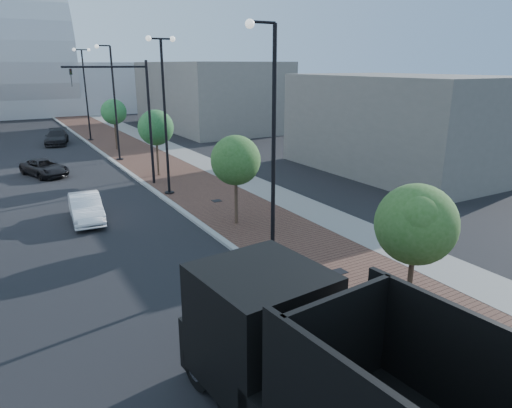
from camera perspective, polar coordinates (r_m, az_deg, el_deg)
sidewalk at (r=46.53m, az=-14.89°, el=6.92°), size 7.00×140.00×0.12m
concrete_strip at (r=47.29m, az=-11.73°, el=7.29°), size 2.40×140.00×0.13m
curb at (r=45.75m, az=-19.13°, el=6.40°), size 0.30×140.00×0.14m
white_sedan at (r=25.11m, az=-20.39°, el=-0.45°), size 1.80×4.30×1.38m
dark_car_mid at (r=36.49m, az=-24.80°, el=4.12°), size 3.35×4.75×1.20m
dark_car_far at (r=50.66m, az=-23.54°, el=7.62°), size 3.02×5.24×1.43m
pedestrian at (r=32.19m, az=-1.90°, el=4.71°), size 0.74×0.57×1.82m
streetlight_1 at (r=17.21m, az=1.87°, el=5.53°), size 1.44×0.56×9.21m
streetlight_2 at (r=27.97m, az=-11.24°, el=10.65°), size 1.72×0.56×9.28m
streetlight_3 at (r=39.48m, az=-17.23°, el=11.30°), size 1.44×0.56×9.21m
streetlight_4 at (r=51.19m, az=-20.37°, el=12.69°), size 1.72×0.56×9.28m
traffic_mast at (r=30.54m, az=-14.78°, el=11.24°), size 5.09×0.20×8.00m
tree_0 at (r=13.79m, az=19.32°, el=-2.39°), size 2.38×2.33×4.59m
tree_1 at (r=22.25m, az=-2.47°, el=5.45°), size 2.46×2.42×4.53m
tree_2 at (r=33.19m, az=-12.29°, el=9.25°), size 2.51×2.48×4.75m
tree_3 at (r=44.68m, az=-17.21°, el=10.89°), size 2.34×2.29×4.73m
convention_center at (r=89.55m, az=-26.82°, el=14.14°), size 50.00×30.00×50.00m
commercial_block_ne at (r=59.67m, az=-6.00°, el=13.31°), size 12.00×22.00×8.00m
commercial_block_e at (r=36.17m, az=17.46°, el=9.48°), size 10.00×16.00×7.00m
utility_cover_1 at (r=18.09m, az=10.35°, el=-8.25°), size 0.50×0.50×0.02m
utility_cover_2 at (r=26.81m, az=-4.91°, el=0.41°), size 0.50×0.50×0.02m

